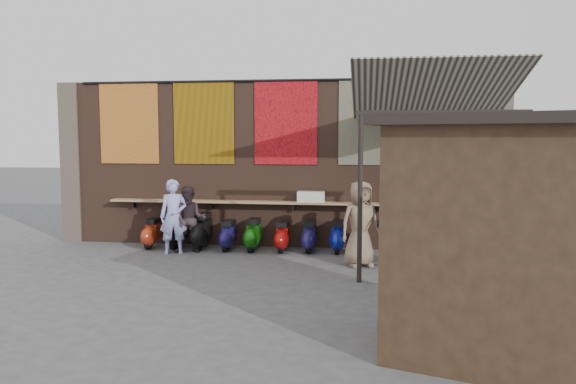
% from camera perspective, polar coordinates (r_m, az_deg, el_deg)
% --- Properties ---
extents(ground, '(70.00, 70.00, 0.00)m').
position_cam_1_polar(ground, '(11.28, -3.57, -7.99)').
color(ground, '#474749').
rests_on(ground, ground).
extents(brick_wall, '(10.00, 0.40, 4.00)m').
position_cam_1_polar(brick_wall, '(13.64, -1.36, 2.87)').
color(brick_wall, brown).
rests_on(brick_wall, ground).
extents(pier_left, '(0.50, 0.50, 4.00)m').
position_cam_1_polar(pier_left, '(15.36, -20.90, 2.81)').
color(pier_left, '#4C4238').
rests_on(pier_left, ground).
extents(pier_right, '(0.50, 0.50, 4.00)m').
position_cam_1_polar(pier_right, '(13.79, 20.52, 2.55)').
color(pier_right, '#4C4238').
rests_on(pier_right, ground).
extents(eating_counter, '(8.00, 0.32, 0.05)m').
position_cam_1_polar(eating_counter, '(13.35, -1.60, -1.07)').
color(eating_counter, '#9E7A51').
rests_on(eating_counter, brick_wall).
extents(shelf_box, '(0.63, 0.30, 0.25)m').
position_cam_1_polar(shelf_box, '(13.18, 2.36, -0.49)').
color(shelf_box, white).
rests_on(shelf_box, eating_counter).
extents(tapestry_redgold, '(1.50, 0.02, 2.00)m').
position_cam_1_polar(tapestry_redgold, '(14.44, -15.85, 6.78)').
color(tapestry_redgold, maroon).
rests_on(tapestry_redgold, brick_wall).
extents(tapestry_sun, '(1.50, 0.02, 2.00)m').
position_cam_1_polar(tapestry_sun, '(13.79, -8.55, 6.99)').
color(tapestry_sun, orange).
rests_on(tapestry_sun, brick_wall).
extents(tapestry_orange, '(1.50, 0.02, 2.00)m').
position_cam_1_polar(tapestry_orange, '(13.36, -0.24, 7.10)').
color(tapestry_orange, red).
rests_on(tapestry_orange, brick_wall).
extents(tapestry_multi, '(1.50, 0.02, 2.00)m').
position_cam_1_polar(tapestry_multi, '(13.23, 8.43, 7.06)').
color(tapestry_multi, '#205977').
rests_on(tapestry_multi, brick_wall).
extents(hang_rail, '(9.50, 0.06, 0.06)m').
position_cam_1_polar(hang_rail, '(13.46, -1.54, 11.27)').
color(hang_rail, black).
rests_on(hang_rail, brick_wall).
extents(scooter_stool_0, '(0.33, 0.73, 0.70)m').
position_cam_1_polar(scooter_stool_0, '(13.90, -13.64, -4.09)').
color(scooter_stool_0, '#A52F16').
rests_on(scooter_stool_0, ground).
extents(scooter_stool_1, '(0.34, 0.75, 0.72)m').
position_cam_1_polar(scooter_stool_1, '(13.73, -11.19, -4.12)').
color(scooter_stool_1, black).
rests_on(scooter_stool_1, ground).
extents(scooter_stool_2, '(0.39, 0.88, 0.83)m').
position_cam_1_polar(scooter_stool_2, '(13.53, -8.77, -3.97)').
color(scooter_stool_2, black).
rests_on(scooter_stool_2, ground).
extents(scooter_stool_3, '(0.33, 0.72, 0.69)m').
position_cam_1_polar(scooter_stool_3, '(13.30, -6.11, -4.42)').
color(scooter_stool_3, '#1A154F').
rests_on(scooter_stool_3, ground).
extents(scooter_stool_4, '(0.35, 0.78, 0.74)m').
position_cam_1_polar(scooter_stool_4, '(13.18, -3.57, -4.37)').
color(scooter_stool_4, '#0F550C').
rests_on(scooter_stool_4, ground).
extents(scooter_stool_5, '(0.33, 0.73, 0.69)m').
position_cam_1_polar(scooter_stool_5, '(13.05, -0.58, -4.58)').
color(scooter_stool_5, maroon).
rests_on(scooter_stool_5, ground).
extents(scooter_stool_6, '(0.34, 0.75, 0.71)m').
position_cam_1_polar(scooter_stool_6, '(13.05, 2.18, -4.53)').
color(scooter_stool_6, '#1E1854').
rests_on(scooter_stool_6, ground).
extents(scooter_stool_7, '(0.35, 0.77, 0.73)m').
position_cam_1_polar(scooter_stool_7, '(13.01, 5.09, -4.54)').
color(scooter_stool_7, navy).
rests_on(scooter_stool_7, ground).
extents(diner_left, '(0.71, 0.57, 1.70)m').
position_cam_1_polar(diner_left, '(13.01, -11.55, -2.46)').
color(diner_left, '#A0A6E9').
rests_on(diner_left, ground).
extents(diner_right, '(0.84, 0.71, 1.54)m').
position_cam_1_polar(diner_right, '(13.06, -9.93, -2.77)').
color(diner_right, '#302529').
rests_on(diner_right, ground).
extents(shopper_navy, '(1.17, 1.02, 1.89)m').
position_cam_1_polar(shopper_navy, '(11.54, 11.30, -2.99)').
color(shopper_navy, black).
rests_on(shopper_navy, ground).
extents(shopper_grey, '(1.26, 1.25, 1.74)m').
position_cam_1_polar(shopper_grey, '(11.18, 17.14, -3.80)').
color(shopper_grey, slate).
rests_on(shopper_grey, ground).
extents(shopper_tan, '(1.02, 0.87, 1.77)m').
position_cam_1_polar(shopper_tan, '(11.58, 7.38, -3.22)').
color(shopper_tan, '#8C7359').
rests_on(shopper_tan, ground).
extents(market_stall, '(3.04, 2.64, 2.78)m').
position_cam_1_polar(market_stall, '(7.18, 21.37, -4.87)').
color(market_stall, black).
rests_on(market_stall, ground).
extents(stall_roof, '(3.43, 3.01, 0.12)m').
position_cam_1_polar(stall_roof, '(7.07, 21.79, 6.77)').
color(stall_roof, black).
rests_on(stall_roof, market_stall).
extents(stall_sign, '(1.15, 0.42, 0.50)m').
position_cam_1_polar(stall_sign, '(8.09, 22.15, 0.70)').
color(stall_sign, gold).
rests_on(stall_sign, market_stall).
extents(stall_shelf, '(2.05, 0.77, 0.06)m').
position_cam_1_polar(stall_shelf, '(8.22, 21.90, -6.26)').
color(stall_shelf, '#473321').
rests_on(stall_shelf, market_stall).
extents(awning_canvas, '(3.20, 3.28, 0.97)m').
position_cam_1_polar(awning_canvas, '(11.75, 14.48, 9.82)').
color(awning_canvas, beige).
rests_on(awning_canvas, brick_wall).
extents(awning_ledger, '(3.30, 0.08, 0.12)m').
position_cam_1_polar(awning_ledger, '(13.36, 13.74, 11.03)').
color(awning_ledger, '#33261C').
rests_on(awning_ledger, brick_wall).
extents(awning_header, '(3.00, 0.08, 0.08)m').
position_cam_1_polar(awning_header, '(10.24, 15.37, 7.82)').
color(awning_header, black).
rests_on(awning_header, awning_post_left).
extents(awning_post_left, '(0.09, 0.09, 3.10)m').
position_cam_1_polar(awning_post_left, '(10.20, 7.33, -0.63)').
color(awning_post_left, black).
rests_on(awning_post_left, ground).
extents(awning_post_right, '(0.09, 0.09, 3.10)m').
position_cam_1_polar(awning_post_right, '(10.55, 22.71, -0.81)').
color(awning_post_right, black).
rests_on(awning_post_right, ground).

